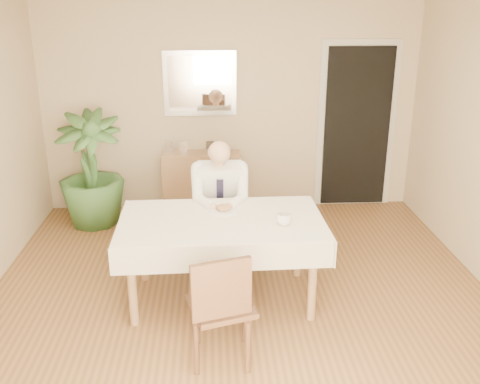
{
  "coord_description": "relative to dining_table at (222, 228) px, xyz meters",
  "views": [
    {
      "loc": [
        -0.23,
        -3.89,
        2.49
      ],
      "look_at": [
        0.0,
        0.35,
        0.95
      ],
      "focal_mm": 40.0,
      "sensor_mm": 36.0,
      "label": 1
    }
  ],
  "objects": [
    {
      "name": "window",
      "position": [
        0.16,
        -2.71,
        0.78
      ],
      "size": [
        1.34,
        0.04,
        1.44
      ],
      "color": "beige",
      "rests_on": "room"
    },
    {
      "name": "food",
      "position": [
        0.02,
        0.18,
        0.11
      ],
      "size": [
        0.14,
        0.14,
        0.06
      ],
      "primitive_type": "ellipsoid",
      "color": "brown",
      "rests_on": "dining_table"
    },
    {
      "name": "photo_frame_right",
      "position": [
        -0.09,
        2.1,
        0.15
      ],
      "size": [
        0.1,
        0.02,
        0.14
      ],
      "primitive_type": "cube",
      "color": "silver",
      "rests_on": "sideboard"
    },
    {
      "name": "doorway",
      "position": [
        1.71,
        2.23,
        0.33
      ],
      "size": [
        0.96,
        0.07,
        2.1
      ],
      "color": "beige",
      "rests_on": "ground"
    },
    {
      "name": "seated_man",
      "position": [
        0.0,
        0.59,
        0.02
      ],
      "size": [
        0.48,
        0.72,
        1.24
      ],
      "color": "white",
      "rests_on": "ground"
    },
    {
      "name": "mirror",
      "position": [
        -0.2,
        2.23,
        0.88
      ],
      "size": [
        0.86,
        0.04,
        0.76
      ],
      "color": "silver",
      "rests_on": "room"
    },
    {
      "name": "potted_palm",
      "position": [
        -1.45,
        1.75,
        -0.01
      ],
      "size": [
        0.83,
        0.83,
        1.32
      ],
      "primitive_type": "imported",
      "rotation": [
        0.0,
        0.0,
        0.13
      ],
      "color": "#325A29",
      "rests_on": "ground"
    },
    {
      "name": "sideboard",
      "position": [
        -0.2,
        2.08,
        -0.3
      ],
      "size": [
        0.96,
        0.4,
        0.75
      ],
      "primitive_type": "cube",
      "rotation": [
        0.0,
        0.0,
        -0.09
      ],
      "color": "#97754E",
      "rests_on": "ground"
    },
    {
      "name": "coffee_mug",
      "position": [
        0.5,
        -0.15,
        0.13
      ],
      "size": [
        0.14,
        0.14,
        0.1
      ],
      "primitive_type": "imported",
      "rotation": [
        0.0,
        0.0,
        -0.17
      ],
      "color": "white",
      "rests_on": "dining_table"
    },
    {
      "name": "knife",
      "position": [
        0.06,
        0.12,
        0.11
      ],
      "size": [
        0.01,
        0.13,
        0.01
      ],
      "primitive_type": "cylinder",
      "rotation": [
        1.57,
        0.0,
        0.0
      ],
      "color": "silver",
      "rests_on": "dining_table"
    },
    {
      "name": "chair_far",
      "position": [
        0.0,
        0.88,
        -0.17
      ],
      "size": [
        0.42,
        0.42,
        0.89
      ],
      "rotation": [
        0.0,
        0.0,
        -0.01
      ],
      "color": "#43281B",
      "rests_on": "ground"
    },
    {
      "name": "room",
      "position": [
        0.16,
        -0.24,
        0.63
      ],
      "size": [
        5.0,
        5.02,
        2.6
      ],
      "color": "brown",
      "rests_on": "ground"
    },
    {
      "name": "dining_table",
      "position": [
        0.0,
        0.0,
        0.0
      ],
      "size": [
        1.74,
        1.05,
        0.75
      ],
      "rotation": [
        0.0,
        0.0,
        0.02
      ],
      "color": "#97754E",
      "rests_on": "ground"
    },
    {
      "name": "chair_near",
      "position": [
        -0.02,
        -0.91,
        -0.17
      ],
      "size": [
        0.52,
        0.53,
        0.89
      ],
      "rotation": [
        0.0,
        0.0,
        0.29
      ],
      "color": "#43281B",
      "rests_on": "ground"
    },
    {
      "name": "photo_frame_left",
      "position": [
        -0.59,
        2.13,
        0.15
      ],
      "size": [
        0.1,
        0.02,
        0.14
      ],
      "primitive_type": "cube",
      "color": "silver",
      "rests_on": "sideboard"
    },
    {
      "name": "photo_frame_center",
      "position": [
        -0.41,
        2.12,
        0.15
      ],
      "size": [
        0.1,
        0.02,
        0.14
      ],
      "primitive_type": "cube",
      "color": "silver",
      "rests_on": "sideboard"
    },
    {
      "name": "plate",
      "position": [
        0.02,
        0.18,
        0.09
      ],
      "size": [
        0.26,
        0.26,
        0.02
      ],
      "primitive_type": "cylinder",
      "color": "white",
      "rests_on": "dining_table"
    },
    {
      "name": "fork",
      "position": [
        -0.02,
        0.12,
        0.11
      ],
      "size": [
        0.01,
        0.13,
        0.01
      ],
      "primitive_type": "cylinder",
      "rotation": [
        1.57,
        0.0,
        0.0
      ],
      "color": "silver",
      "rests_on": "dining_table"
    }
  ]
}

